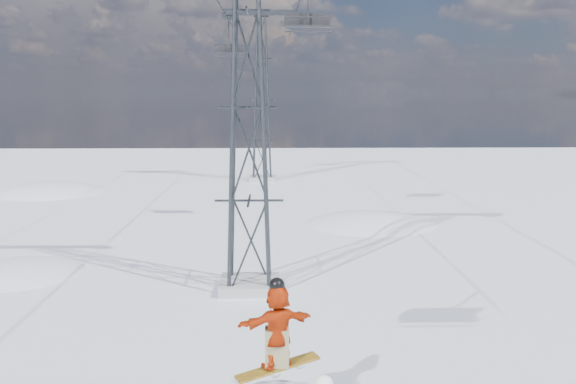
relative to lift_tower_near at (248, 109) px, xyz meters
name	(u,v)px	position (x,y,z in m)	size (l,w,h in m)	color
lift_tower_near	(248,109)	(0.00, 0.00, 0.00)	(5.20, 1.80, 11.43)	#999999
lift_tower_far	(262,101)	(0.00, 25.00, 0.00)	(5.20, 1.80, 11.43)	#999999
lift_chair_mid	(308,21)	(2.20, 8.71, 3.44)	(1.96, 0.56, 2.43)	black
lift_chair_far	(229,50)	(-2.20, 25.58, 3.42)	(1.98, 0.57, 2.45)	black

